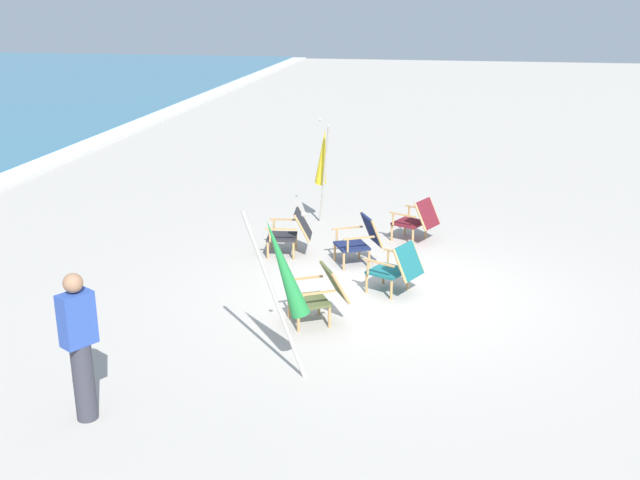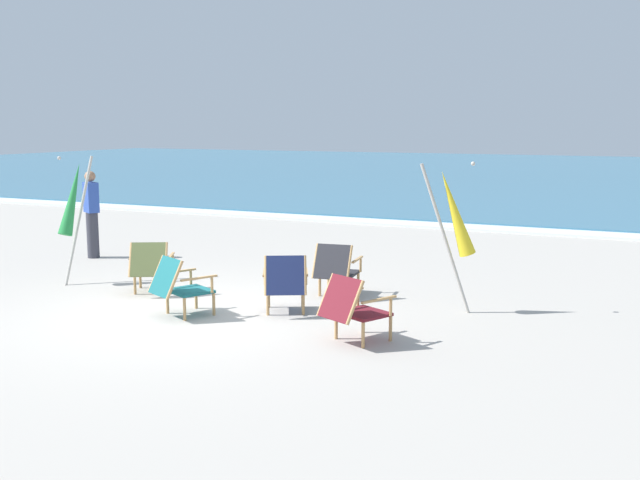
{
  "view_description": "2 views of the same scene",
  "coord_description": "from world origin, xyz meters",
  "px_view_note": "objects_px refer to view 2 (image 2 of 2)",
  "views": [
    {
      "loc": [
        -10.35,
        -0.82,
        4.27
      ],
      "look_at": [
        0.46,
        1.11,
        0.61
      ],
      "focal_mm": 42.0,
      "sensor_mm": 36.0,
      "label": 1
    },
    {
      "loc": [
        5.62,
        -8.05,
        2.52
      ],
      "look_at": [
        0.85,
        2.43,
        0.71
      ],
      "focal_mm": 42.0,
      "sensor_mm": 36.0,
      "label": 2
    }
  ],
  "objects_px": {
    "beach_chair_mid_center": "(285,282)",
    "person_near_chairs": "(92,213)",
    "beach_chair_front_left": "(179,285)",
    "umbrella_furled_yellow": "(454,215)",
    "beach_chair_back_right": "(336,268)",
    "umbrella_furled_green": "(73,200)",
    "beach_chair_far_center": "(151,265)",
    "beach_chair_front_right": "(353,307)"
  },
  "relations": [
    {
      "from": "beach_chair_far_center",
      "to": "umbrella_furled_yellow",
      "type": "height_order",
      "value": "umbrella_furled_yellow"
    },
    {
      "from": "beach_chair_far_center",
      "to": "person_near_chairs",
      "type": "height_order",
      "value": "person_near_chairs"
    },
    {
      "from": "beach_chair_front_right",
      "to": "beach_chair_front_left",
      "type": "relative_size",
      "value": 1.01
    },
    {
      "from": "beach_chair_mid_center",
      "to": "beach_chair_back_right",
      "type": "relative_size",
      "value": 1.1
    },
    {
      "from": "beach_chair_back_right",
      "to": "beach_chair_front_left",
      "type": "distance_m",
      "value": 2.37
    },
    {
      "from": "umbrella_furled_green",
      "to": "person_near_chairs",
      "type": "xyz_separation_m",
      "value": [
        -1.27,
        1.85,
        -0.48
      ]
    },
    {
      "from": "beach_chair_mid_center",
      "to": "umbrella_furled_yellow",
      "type": "distance_m",
      "value": 2.4
    },
    {
      "from": "umbrella_furled_yellow",
      "to": "umbrella_furled_green",
      "type": "height_order",
      "value": "umbrella_furled_yellow"
    },
    {
      "from": "beach_chair_back_right",
      "to": "umbrella_furled_green",
      "type": "height_order",
      "value": "umbrella_furled_green"
    },
    {
      "from": "beach_chair_front_right",
      "to": "beach_chair_back_right",
      "type": "xyz_separation_m",
      "value": [
        -1.09,
        2.06,
        -0.0
      ]
    },
    {
      "from": "beach_chair_front_right",
      "to": "beach_chair_front_left",
      "type": "xyz_separation_m",
      "value": [
        -2.51,
        0.16,
        0.0
      ]
    },
    {
      "from": "beach_chair_mid_center",
      "to": "person_near_chairs",
      "type": "distance_m",
      "value": 5.68
    },
    {
      "from": "beach_chair_front_left",
      "to": "beach_chair_far_center",
      "type": "bearing_deg",
      "value": 141.06
    },
    {
      "from": "beach_chair_far_center",
      "to": "beach_chair_mid_center",
      "type": "bearing_deg",
      "value": -5.96
    },
    {
      "from": "beach_chair_far_center",
      "to": "beach_chair_front_right",
      "type": "relative_size",
      "value": 1.02
    },
    {
      "from": "beach_chair_front_right",
      "to": "beach_chair_mid_center",
      "type": "relative_size",
      "value": 1.03
    },
    {
      "from": "umbrella_furled_yellow",
      "to": "beach_chair_front_left",
      "type": "bearing_deg",
      "value": -152.46
    },
    {
      "from": "umbrella_furled_green",
      "to": "person_near_chairs",
      "type": "relative_size",
      "value": 1.24
    },
    {
      "from": "beach_chair_back_right",
      "to": "person_near_chairs",
      "type": "bearing_deg",
      "value": 169.23
    },
    {
      "from": "beach_chair_far_center",
      "to": "person_near_chairs",
      "type": "xyz_separation_m",
      "value": [
        -2.84,
        1.99,
        0.41
      ]
    },
    {
      "from": "beach_chair_far_center",
      "to": "umbrella_furled_yellow",
      "type": "bearing_deg",
      "value": 9.56
    },
    {
      "from": "beach_chair_back_right",
      "to": "umbrella_furled_green",
      "type": "xyz_separation_m",
      "value": [
        -4.15,
        -0.82,
        0.89
      ]
    },
    {
      "from": "beach_chair_far_center",
      "to": "umbrella_furled_green",
      "type": "height_order",
      "value": "umbrella_furled_green"
    },
    {
      "from": "beach_chair_front_right",
      "to": "beach_chair_mid_center",
      "type": "bearing_deg",
      "value": 146.92
    },
    {
      "from": "beach_chair_front_left",
      "to": "person_near_chairs",
      "type": "distance_m",
      "value": 4.97
    },
    {
      "from": "beach_chair_front_right",
      "to": "umbrella_furled_yellow",
      "type": "relative_size",
      "value": 0.45
    },
    {
      "from": "beach_chair_mid_center",
      "to": "umbrella_furled_green",
      "type": "xyz_separation_m",
      "value": [
        -3.93,
        0.39,
        0.89
      ]
    },
    {
      "from": "person_near_chairs",
      "to": "beach_chair_back_right",
      "type": "bearing_deg",
      "value": -10.77
    },
    {
      "from": "beach_chair_front_right",
      "to": "person_near_chairs",
      "type": "height_order",
      "value": "person_near_chairs"
    },
    {
      "from": "person_near_chairs",
      "to": "umbrella_furled_yellow",
      "type": "bearing_deg",
      "value": -9.89
    },
    {
      "from": "beach_chair_mid_center",
      "to": "person_near_chairs",
      "type": "xyz_separation_m",
      "value": [
        -5.2,
        2.24,
        0.41
      ]
    },
    {
      "from": "beach_chair_back_right",
      "to": "umbrella_furled_green",
      "type": "relative_size",
      "value": 0.4
    },
    {
      "from": "umbrella_furled_green",
      "to": "beach_chair_far_center",
      "type": "bearing_deg",
      "value": -5.2
    },
    {
      "from": "beach_chair_back_right",
      "to": "person_near_chairs",
      "type": "xyz_separation_m",
      "value": [
        -5.41,
        1.03,
        0.41
      ]
    },
    {
      "from": "umbrella_furled_yellow",
      "to": "umbrella_furled_green",
      "type": "xyz_separation_m",
      "value": [
        -5.93,
        -0.59,
        -0.01
      ]
    },
    {
      "from": "umbrella_furled_yellow",
      "to": "person_near_chairs",
      "type": "height_order",
      "value": "umbrella_furled_yellow"
    },
    {
      "from": "beach_chair_back_right",
      "to": "umbrella_furled_green",
      "type": "distance_m",
      "value": 4.32
    },
    {
      "from": "beach_chair_front_left",
      "to": "umbrella_furled_yellow",
      "type": "xyz_separation_m",
      "value": [
        3.2,
        1.67,
        0.9
      ]
    },
    {
      "from": "beach_chair_back_right",
      "to": "umbrella_furled_yellow",
      "type": "height_order",
      "value": "umbrella_furled_yellow"
    },
    {
      "from": "person_near_chairs",
      "to": "beach_chair_front_right",
      "type": "bearing_deg",
      "value": -25.37
    },
    {
      "from": "beach_chair_far_center",
      "to": "person_near_chairs",
      "type": "bearing_deg",
      "value": 144.95
    },
    {
      "from": "umbrella_furled_yellow",
      "to": "umbrella_furled_green",
      "type": "relative_size",
      "value": 1.0
    }
  ]
}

